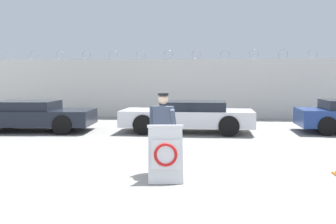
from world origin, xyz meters
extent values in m
plane|color=gray|center=(0.00, 0.00, 0.00)|extent=(90.00, 90.00, 0.00)
cube|color=silver|center=(0.00, 11.15, 1.47)|extent=(36.00, 0.30, 2.94)
torus|color=gray|center=(-9.15, 11.15, 3.16)|extent=(0.47, 0.03, 0.47)
torus|color=gray|center=(-7.74, 11.15, 3.16)|extent=(0.47, 0.03, 0.47)
torus|color=gray|center=(-6.34, 11.15, 3.16)|extent=(0.47, 0.03, 0.47)
torus|color=gray|center=(-4.93, 11.15, 3.16)|extent=(0.47, 0.03, 0.47)
torus|color=gray|center=(-3.52, 11.15, 3.16)|extent=(0.47, 0.03, 0.47)
torus|color=gray|center=(-2.11, 11.15, 3.16)|extent=(0.47, 0.03, 0.47)
torus|color=gray|center=(-0.70, 11.15, 3.16)|extent=(0.47, 0.03, 0.47)
torus|color=gray|center=(0.70, 11.15, 3.16)|extent=(0.47, 0.03, 0.47)
torus|color=gray|center=(2.11, 11.15, 3.16)|extent=(0.47, 0.03, 0.47)
torus|color=gray|center=(3.52, 11.15, 3.16)|extent=(0.47, 0.03, 0.47)
torus|color=gray|center=(4.93, 11.15, 3.16)|extent=(0.47, 0.03, 0.47)
torus|color=gray|center=(6.34, 11.15, 3.16)|extent=(0.47, 0.03, 0.47)
cube|color=white|center=(0.37, -0.76, 0.52)|extent=(0.71, 0.47, 1.04)
cube|color=white|center=(0.32, -0.42, 0.52)|extent=(0.71, 0.47, 1.04)
cube|color=white|center=(0.35, -0.59, 1.05)|extent=(0.70, 0.15, 0.05)
cube|color=white|center=(0.37, -0.80, 0.54)|extent=(0.58, 0.27, 0.54)
torus|color=red|center=(0.38, -0.81, 0.54)|extent=(0.47, 0.25, 0.44)
cylinder|color=#232838|center=(0.14, 0.10, 0.39)|extent=(0.15, 0.15, 0.79)
cylinder|color=#232838|center=(0.32, 0.07, 0.39)|extent=(0.15, 0.15, 0.79)
cube|color=#384256|center=(0.23, 0.09, 1.09)|extent=(0.44, 0.28, 0.61)
sphere|color=#DBB293|center=(0.23, 0.09, 1.54)|extent=(0.21, 0.21, 0.21)
cylinder|color=#384256|center=(-0.02, 0.13, 1.10)|extent=(0.09, 0.09, 0.58)
cylinder|color=#384256|center=(0.47, -0.05, 1.08)|extent=(0.14, 0.33, 0.56)
cylinder|color=black|center=(0.23, 0.09, 1.64)|extent=(0.22, 0.22, 0.05)
cylinder|color=black|center=(-3.98, 6.69, 0.35)|extent=(0.71, 0.24, 0.70)
cylinder|color=black|center=(-3.86, 4.90, 0.35)|extent=(0.71, 0.24, 0.70)
cylinder|color=black|center=(-6.72, 6.51, 0.35)|extent=(0.71, 0.24, 0.70)
cube|color=black|center=(-5.29, 5.71, 0.53)|extent=(4.54, 2.18, 0.57)
cube|color=black|center=(-5.51, 5.69, 0.97)|extent=(2.23, 1.85, 0.33)
cylinder|color=black|center=(-1.03, 5.12, 0.36)|extent=(0.72, 0.22, 0.72)
cylinder|color=black|center=(-0.98, 6.90, 0.36)|extent=(0.72, 0.22, 0.72)
cylinder|color=black|center=(1.95, 5.05, 0.36)|extent=(0.72, 0.22, 0.72)
cylinder|color=black|center=(1.99, 6.82, 0.36)|extent=(0.72, 0.22, 0.72)
cube|color=silver|center=(0.48, 5.97, 0.54)|extent=(4.84, 2.00, 0.57)
cube|color=black|center=(0.72, 5.97, 0.98)|extent=(2.34, 1.75, 0.32)
cylinder|color=black|center=(5.41, 7.31, 0.33)|extent=(0.67, 0.22, 0.66)
cylinder|color=black|center=(5.36, 5.56, 0.33)|extent=(0.67, 0.22, 0.66)
camera|label=1|loc=(1.08, -7.74, 1.97)|focal=40.00mm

